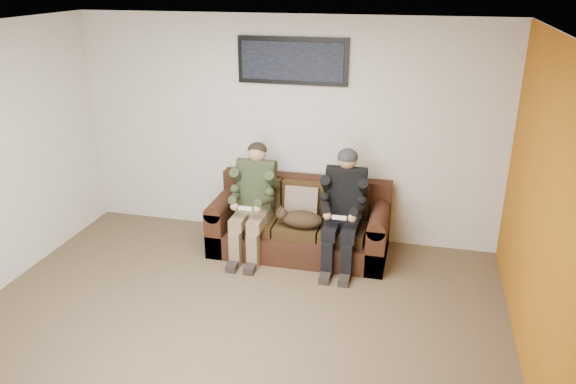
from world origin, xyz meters
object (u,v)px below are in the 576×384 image
(sofa, at_px, (301,225))
(framed_poster, at_px, (292,61))
(person_left, at_px, (254,195))
(cat, at_px, (300,219))
(person_right, at_px, (344,203))

(sofa, xyz_separation_m, framed_poster, (-0.20, 0.40, 1.79))
(person_left, relative_size, cat, 1.90)
(sofa, bearing_deg, cat, -79.46)
(sofa, height_order, person_left, person_left)
(person_left, bearing_deg, sofa, 17.96)
(person_right, distance_m, framed_poster, 1.67)
(cat, bearing_deg, framed_poster, 110.86)
(person_left, relative_size, person_right, 0.99)
(sofa, distance_m, person_right, 0.66)
(cat, bearing_deg, person_right, 10.91)
(sofa, distance_m, framed_poster, 1.85)
(cat, distance_m, framed_poster, 1.75)
(cat, relative_size, framed_poster, 0.53)
(person_right, xyz_separation_m, cat, (-0.46, -0.09, -0.20))
(framed_poster, bearing_deg, person_left, -118.89)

